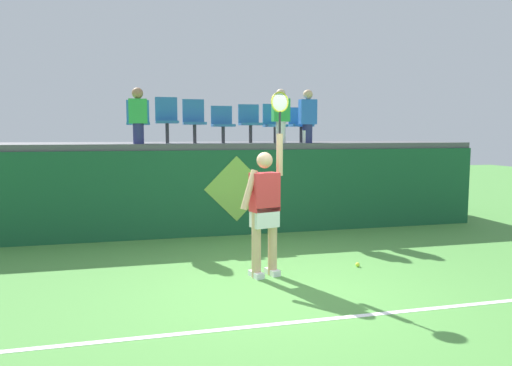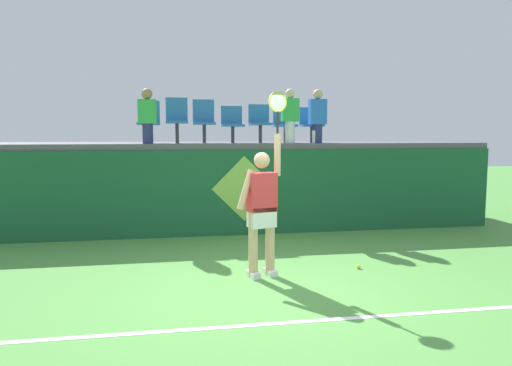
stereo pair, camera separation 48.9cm
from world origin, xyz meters
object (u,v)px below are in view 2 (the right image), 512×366
Objects in this scene: stadium_chair_3 at (232,122)px; spectator_2 at (290,115)px; spectator_1 at (318,115)px; stadium_chair_1 at (177,118)px; stadium_chair_4 at (260,121)px; tennis_player at (262,206)px; water_bottle at (314,137)px; stadium_chair_0 at (149,120)px; stadium_chair_2 at (204,119)px; stadium_chair_5 at (284,122)px; spectator_0 at (147,115)px; tennis_ball at (358,267)px; stadium_chair_6 at (311,123)px.

spectator_2 is at bearing -22.79° from stadium_chair_3.
stadium_chair_1 is at bearing 170.51° from spectator_1.
tennis_player is at bearing -99.90° from stadium_chair_4.
tennis_player is 3.50m from spectator_2.
stadium_chair_0 reaches higher than water_bottle.
stadium_chair_0 is 1.10m from stadium_chair_2.
stadium_chair_5 is (-0.49, 0.52, 0.31)m from water_bottle.
tennis_player is at bearing -118.71° from water_bottle.
stadium_chair_0 is 0.96× the size of stadium_chair_2.
stadium_chair_2 is (0.54, -0.00, -0.02)m from stadium_chair_1.
spectator_2 is at bearing 174.74° from water_bottle.
water_bottle is 3.31m from spectator_0.
stadium_chair_2 reaches higher than stadium_chair_5.
stadium_chair_5 is at bearing 90.00° from spectator_2.
spectator_0 is at bearing -168.22° from stadium_chair_4.
water_bottle is 0.24× the size of spectator_1.
stadium_chair_4 is at bearing -0.41° from stadium_chair_2.
stadium_chair_1 is at bearing 179.70° from stadium_chair_4.
spectator_0 is (-2.26, -0.47, 0.10)m from stadium_chair_4.
spectator_2 is at bearing 96.31° from tennis_ball.
stadium_chair_1 is at bearing 127.07° from tennis_ball.
stadium_chair_4 is 0.72m from spectator_2.
tennis_ball is at bearing 4.03° from tennis_player.
stadium_chair_1 is at bearing 0.30° from stadium_chair_0.
stadium_chair_3 is at bearing -0.47° from stadium_chair_1.
spectator_2 reaches higher than stadium_chair_2.
stadium_chair_6 is 0.72× the size of spectator_0.
stadium_chair_2 is 0.59m from stadium_chair_3.
spectator_1 reaches higher than spectator_0.
tennis_ball is 4.53m from stadium_chair_2.
spectator_0 reaches higher than tennis_player.
spectator_2 is (-0.49, 0.04, 0.44)m from water_bottle.
stadium_chair_4 is 0.53m from stadium_chair_5.
stadium_chair_0 is 0.82× the size of spectator_0.
stadium_chair_3 reaches higher than tennis_ball.
water_bottle is 0.28× the size of stadium_chair_1.
stadium_chair_4 is 0.77× the size of spectator_0.
tennis_player is at bearing -119.61° from spectator_1.
spectator_2 is at bearing -90.00° from stadium_chair_5.
tennis_player is 2.86× the size of stadium_chair_2.
stadium_chair_1 reaches higher than stadium_chair_2.
tennis_player is 3.69m from stadium_chair_3.
stadium_chair_5 reaches higher than water_bottle.
spectator_1 is (1.11, -0.46, 0.11)m from stadium_chair_4.
stadium_chair_0 is 0.79× the size of spectator_1.
stadium_chair_5 is (1.14, 3.48, 1.24)m from tennis_player.
stadium_chair_1 is at bearing 169.20° from water_bottle.
stadium_chair_2 is (-2.01, 3.38, 2.24)m from tennis_ball.
stadium_chair_3 is 0.71× the size of spectator_1.
spectator_1 reaches higher than water_bottle.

